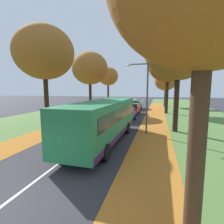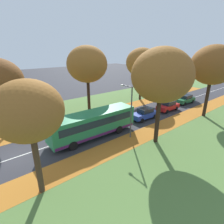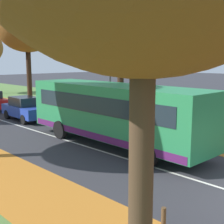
% 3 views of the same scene
% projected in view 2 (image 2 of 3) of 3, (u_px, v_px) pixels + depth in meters
% --- Properties ---
extents(ground_plane, '(160.00, 160.00, 0.00)m').
position_uv_depth(ground_plane, '(18.00, 157.00, 16.70)').
color(ground_plane, '#2D2D33').
extents(grass_verge_left, '(12.00, 90.00, 0.01)m').
position_uv_depth(grass_verge_left, '(115.00, 100.00, 35.27)').
color(grass_verge_left, '#517538').
rests_on(grass_verge_left, ground).
extents(leaf_litter_left, '(2.80, 60.00, 0.00)m').
position_uv_depth(leaf_litter_left, '(105.00, 112.00, 28.35)').
color(leaf_litter_left, '#B26B23').
rests_on(leaf_litter_left, grass_verge_left).
extents(grass_verge_right, '(12.00, 90.00, 0.01)m').
position_uv_depth(grass_verge_right, '(210.00, 131.00, 21.86)').
color(grass_verge_right, '#517538').
rests_on(grass_verge_right, ground).
extents(leaf_litter_right, '(2.80, 60.00, 0.00)m').
position_uv_depth(leaf_litter_right, '(150.00, 132.00, 21.65)').
color(leaf_litter_right, '#B26B23').
rests_on(leaf_litter_right, grass_verge_right).
extents(road_centre_line, '(0.12, 80.00, 0.01)m').
position_uv_depth(road_centre_line, '(152.00, 112.00, 28.56)').
color(road_centre_line, silver).
rests_on(road_centre_line, ground).
extents(tree_left_near, '(6.05, 6.05, 10.25)m').
position_uv_depth(tree_left_near, '(87.00, 64.00, 26.06)').
color(tree_left_near, black).
rests_on(tree_left_near, ground).
extents(tree_left_mid, '(6.01, 6.01, 9.97)m').
position_uv_depth(tree_left_mid, '(142.00, 63.00, 33.15)').
color(tree_left_mid, black).
rests_on(tree_left_mid, ground).
extents(tree_left_far, '(4.56, 4.56, 8.72)m').
position_uv_depth(tree_left_far, '(174.00, 63.00, 39.65)').
color(tree_left_far, '#422D1E').
rests_on(tree_left_far, ground).
extents(tree_right_nearest, '(4.32, 4.32, 8.12)m').
position_uv_depth(tree_right_nearest, '(28.00, 112.00, 10.59)').
color(tree_right_nearest, '#422D1E').
rests_on(tree_right_nearest, ground).
extents(tree_right_near, '(6.00, 6.00, 9.99)m').
position_uv_depth(tree_right_near, '(162.00, 75.00, 16.98)').
color(tree_right_near, black).
rests_on(tree_right_near, ground).
extents(tree_right_mid, '(6.08, 6.08, 10.32)m').
position_uv_depth(tree_right_mid, '(213.00, 65.00, 24.29)').
color(tree_right_mid, black).
rests_on(tree_right_mid, ground).
extents(bollard_third, '(0.12, 0.12, 0.69)m').
position_uv_depth(bollard_third, '(23.00, 136.00, 20.02)').
color(bollard_third, '#4C3823').
rests_on(bollard_third, ground).
extents(streetlamp_right, '(1.89, 0.28, 6.00)m').
position_uv_depth(streetlamp_right, '(129.00, 106.00, 19.35)').
color(streetlamp_right, '#47474C').
rests_on(streetlamp_right, ground).
extents(bus, '(2.83, 10.45, 2.98)m').
position_uv_depth(bus, '(93.00, 123.00, 19.97)').
color(bus, '#237A47').
rests_on(bus, ground).
extents(car_blue_lead, '(1.94, 4.28, 1.62)m').
position_uv_depth(car_blue_lead, '(145.00, 114.00, 25.43)').
color(car_blue_lead, '#233D9E').
rests_on(car_blue_lead, ground).
extents(car_red_following, '(1.86, 4.24, 1.62)m').
position_uv_depth(car_red_following, '(168.00, 106.00, 28.89)').
color(car_red_following, '#B21919').
rests_on(car_red_following, ground).
extents(car_green_third_in_line, '(1.92, 4.27, 1.62)m').
position_uv_depth(car_green_third_in_line, '(185.00, 99.00, 32.74)').
color(car_green_third_in_line, '#1E6038').
rests_on(car_green_third_in_line, ground).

